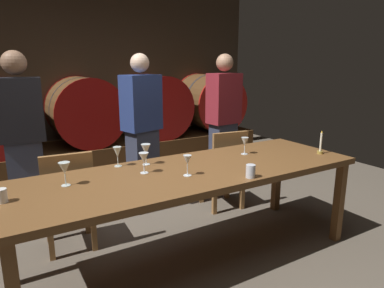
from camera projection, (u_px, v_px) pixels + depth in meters
ground_plane at (172, 262)px, 2.75m from camera, size 7.83×7.83×0.00m
back_wall at (73, 72)px, 5.07m from camera, size 6.03×0.24×2.89m
barrel_shelf at (88, 159)px, 4.90m from camera, size 5.42×0.90×0.45m
wine_barrel_center at (85, 111)px, 4.74m from camera, size 0.95×0.85×0.95m
wine_barrel_right at (154, 106)px, 5.27m from camera, size 0.95×0.85×0.95m
wine_barrel_far_right at (210, 102)px, 5.78m from camera, size 0.95×0.85×0.95m
dining_table at (192, 177)px, 2.63m from camera, size 2.74×0.89×0.78m
chair_left at (68, 196)px, 2.83m from camera, size 0.43×0.43×0.88m
chair_right at (225, 166)px, 3.67m from camera, size 0.45×0.45×0.88m
guest_left at (24, 145)px, 3.03m from camera, size 0.40×0.28×1.68m
guest_center at (142, 133)px, 3.57m from camera, size 0.43×0.34×1.67m
guest_right at (223, 123)px, 4.15m from camera, size 0.40×0.28×1.68m
candle_center at (320, 147)px, 3.04m from camera, size 0.05×0.05×0.22m
wine_glass_far_left at (64, 169)px, 2.24m from camera, size 0.08×0.08×0.16m
wine_glass_left at (117, 153)px, 2.66m from camera, size 0.07×0.07×0.16m
wine_glass_center_left at (144, 158)px, 2.49m from camera, size 0.07×0.07×0.16m
wine_glass_center_right at (146, 150)px, 2.70m from camera, size 0.08×0.08×0.17m
wine_glass_right at (187, 161)px, 2.44m from camera, size 0.06×0.06×0.15m
wine_glass_far_right at (245, 142)px, 3.01m from camera, size 0.07×0.07×0.15m
cup_left at (1, 196)px, 1.98m from camera, size 0.07×0.07×0.08m
cup_right at (251, 171)px, 2.41m from camera, size 0.07×0.07×0.10m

